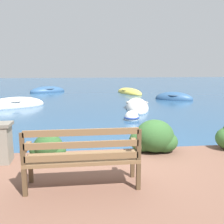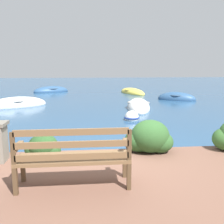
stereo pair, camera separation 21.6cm
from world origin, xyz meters
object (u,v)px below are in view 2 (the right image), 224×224
object	(u,v)px
park_bench	(73,156)
mooring_buoy	(132,118)
rowboat_nearest	(138,107)
rowboat_distant	(51,91)
rowboat_mid	(17,105)
rowboat_outer	(132,93)
rowboat_far	(177,99)

from	to	relation	value
park_bench	mooring_buoy	world-z (taller)	park_bench
rowboat_nearest	rowboat_distant	world-z (taller)	rowboat_distant
rowboat_mid	park_bench	bearing A→B (deg)	-97.24
rowboat_distant	park_bench	bearing A→B (deg)	71.25
park_bench	rowboat_outer	distance (m)	15.26
rowboat_nearest	mooring_buoy	size ratio (longest dim) A/B	5.96
park_bench	mooring_buoy	distance (m)	5.89
rowboat_far	rowboat_outer	xyz separation A→B (m)	(-1.97, 3.95, -0.01)
rowboat_nearest	mooring_buoy	bearing A→B (deg)	-7.59
rowboat_outer	rowboat_distant	world-z (taller)	rowboat_distant
rowboat_far	rowboat_distant	distance (m)	9.86
rowboat_nearest	rowboat_far	world-z (taller)	rowboat_far
park_bench	rowboat_distant	xyz separation A→B (m)	(-2.64, 16.44, -0.64)
rowboat_outer	park_bench	bearing A→B (deg)	151.39
rowboat_far	rowboat_distant	bearing A→B (deg)	175.67
rowboat_outer	mooring_buoy	xyz separation A→B (m)	(-1.69, -9.27, 0.03)
rowboat_mid	rowboat_far	world-z (taller)	rowboat_mid
rowboat_distant	mooring_buoy	size ratio (longest dim) A/B	5.14
rowboat_far	park_bench	bearing A→B (deg)	-86.85
rowboat_distant	mooring_buoy	bearing A→B (deg)	84.55
rowboat_mid	mooring_buoy	size ratio (longest dim) A/B	5.18
rowboat_mid	rowboat_far	bearing A→B (deg)	-16.33
rowboat_far	rowboat_distant	world-z (taller)	rowboat_far
rowboat_nearest	rowboat_outer	world-z (taller)	rowboat_nearest
rowboat_nearest	rowboat_distant	xyz separation A→B (m)	(-5.28, 8.28, 0.00)
rowboat_mid	mooring_buoy	world-z (taller)	rowboat_mid
rowboat_nearest	rowboat_far	distance (m)	3.96
rowboat_nearest	rowboat_outer	bearing A→B (deg)	-178.41
rowboat_far	mooring_buoy	distance (m)	6.46
rowboat_far	rowboat_distant	size ratio (longest dim) A/B	0.80
park_bench	rowboat_far	xyz separation A→B (m)	(5.51, 10.88, -0.63)
park_bench	rowboat_mid	distance (m)	9.82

